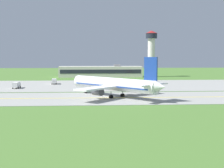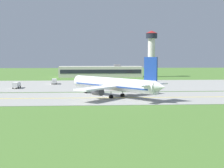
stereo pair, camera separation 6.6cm
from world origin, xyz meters
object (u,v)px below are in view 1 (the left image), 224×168
(airplane_lead, at_px, (113,84))
(control_tower, at_px, (151,49))
(service_truck_baggage, at_px, (16,85))
(service_truck_catering, at_px, (54,81))
(service_truck_fuel, at_px, (149,80))

(airplane_lead, distance_m, control_tower, 99.95)
(service_truck_baggage, bearing_deg, service_truck_catering, 54.14)
(service_truck_baggage, distance_m, service_truck_fuel, 62.59)
(service_truck_catering, bearing_deg, service_truck_fuel, 6.12)
(service_truck_fuel, relative_size, control_tower, 0.22)
(service_truck_fuel, relative_size, service_truck_catering, 1.02)
(service_truck_baggage, relative_size, service_truck_catering, 0.97)
(airplane_lead, xyz_separation_m, service_truck_baggage, (-37.48, 28.19, -2.60))
(service_truck_catering, height_order, control_tower, control_tower)
(service_truck_baggage, bearing_deg, service_truck_fuel, 21.10)
(airplane_lead, height_order, service_truck_baggage, airplane_lead)
(airplane_lead, height_order, service_truck_catering, airplane_lead)
(service_truck_catering, distance_m, control_tower, 75.08)
(airplane_lead, relative_size, service_truck_catering, 5.21)
(airplane_lead, distance_m, service_truck_fuel, 54.93)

